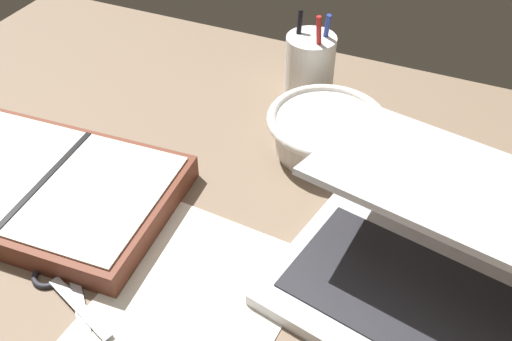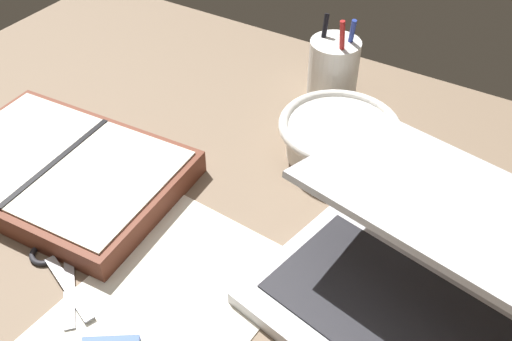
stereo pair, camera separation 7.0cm
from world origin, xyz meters
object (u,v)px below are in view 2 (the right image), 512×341
laptop (416,280)px  pen_cup (333,69)px  planner (60,171)px  bowl (339,136)px  scissors (60,259)px

laptop → pen_cup: (-25.75, 33.36, 0.25)cm
pen_cup → planner: pen_cup is taller
bowl → planner: size_ratio=0.51×
bowl → pen_cup: (-7.39, 13.29, 1.82)cm
laptop → bowl: laptop is taller
bowl → pen_cup: size_ratio=1.18×
laptop → scissors: laptop is taller
scissors → planner: bearing=167.1°
laptop → scissors: 41.28cm
planner → scissors: planner is taller
pen_cup → scissors: size_ratio=1.08×
laptop → scissors: bearing=-146.5°
pen_cup → planner: 44.73cm
bowl → pen_cup: pen_cup is taller
scissors → bowl: bearing=93.6°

